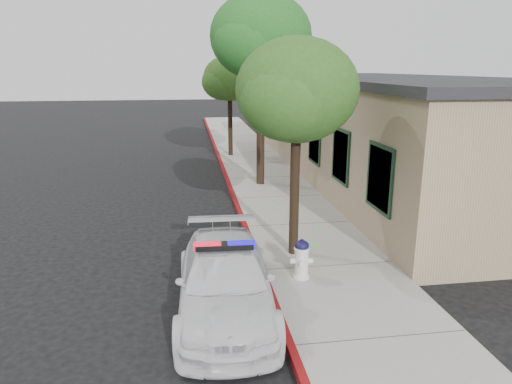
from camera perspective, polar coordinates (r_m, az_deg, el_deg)
The scene contains 9 objects.
ground at distance 10.74m, azimuth 0.45°, elevation -10.30°, with size 120.00×120.00×0.00m, color black.
sidewalk at distance 13.73m, azimuth 5.13°, elevation -4.22°, with size 3.20×60.00×0.15m, color gray.
red_curb at distance 13.46m, azimuth -1.28°, elevation -4.53°, with size 0.14×60.00×0.16m, color maroon.
clapboard_building at distance 20.46m, azimuth 15.37°, elevation 7.64°, with size 7.30×20.89×4.24m.
police_car at distance 9.06m, azimuth -3.83°, elevation -10.79°, with size 2.02×4.56×1.42m.
fire_hydrant at distance 10.19m, azimuth 5.63°, elevation -8.17°, with size 0.51×0.44×0.88m.
street_tree_near at distance 10.77m, azimuth 5.10°, elevation 11.80°, with size 2.81×2.90×5.15m.
street_tree_mid at distance 17.85m, azimuth 0.56°, elevation 18.07°, with size 3.73×3.89×7.12m.
street_tree_far at distance 23.95m, azimuth -3.21°, elevation 13.54°, with size 2.92×2.67×5.05m.
Camera 1 is at (-1.51, -9.58, 4.62)m, focal length 32.48 mm.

